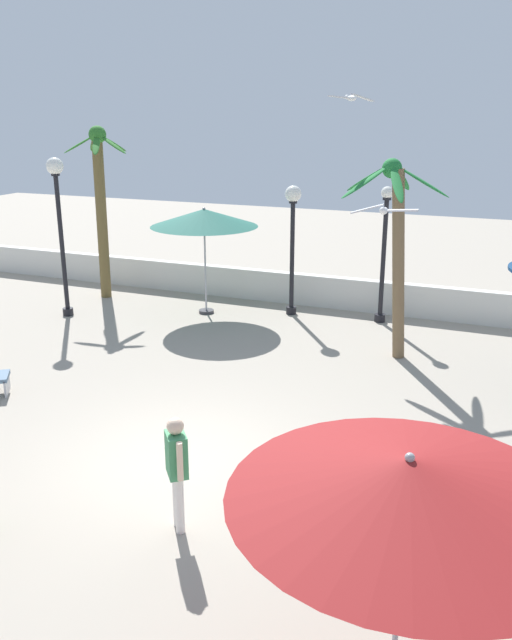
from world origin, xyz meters
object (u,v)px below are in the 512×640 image
Objects in this scene: palm_tree_0 at (396,235)px; palm_tree_1 at (101,196)px; lamp_post_0 at (384,249)px; guest_1 at (177,463)px; patio_umbrella_3 at (408,481)px; lamp_post_3 at (293,228)px; patio_umbrella_0 at (204,218)px; seagull_0 at (384,210)px; lamp_post_2 at (59,210)px; seagull_1 at (351,98)px.

palm_tree_0 is 8.97m from palm_tree_1.
lamp_post_0 is 10.00m from guest_1.
patio_umbrella_3 is 9.50m from palm_tree_0.
lamp_post_3 reaches higher than guest_1.
patio_umbrella_0 is 0.83× the size of lamp_post_3.
seagull_0 reaches higher than guest_1.
lamp_post_2 is at bearing -154.43° from patio_umbrella_0.
lamp_post_0 is 0.84× the size of lamp_post_2.
lamp_post_0 reaches higher than lamp_post_3.
patio_umbrella_3 is 2.71× the size of seagull_1.
palm_tree_0 is 1.04× the size of lamp_post_2.
lamp_post_3 is at bearing 19.79° from patio_umbrella_0.
patio_umbrella_3 is at bearing -46.22° from palm_tree_1.
palm_tree_1 is at bearing 168.59° from palm_tree_0.
seagull_0 reaches higher than patio_umbrella_0.
lamp_post_0 is 3.91m from seagull_1.
seagull_0 is 5.19m from seagull_1.
lamp_post_2 reaches higher than guest_1.
seagull_0 reaches higher than patio_umbrella_3.
palm_tree_1 is (-8.78, 1.77, 0.24)m from palm_tree_0.
lamp_post_3 is at bearing 4.48° from palm_tree_1.
palm_tree_0 is 2.71× the size of guest_1.
seagull_1 is at bearing -31.23° from lamp_post_3.
patio_umbrella_0 is at bearing 165.00° from palm_tree_0.
palm_tree_1 reaches higher than palm_tree_0.
palm_tree_1 reaches higher than guest_1.
seagull_1 reaches higher than lamp_post_0.
palm_tree_0 is 3.50m from seagull_0.
palm_tree_1 reaches higher than seagull_0.
patio_umbrella_3 is at bearing -40.82° from lamp_post_2.
patio_umbrella_0 is 5.50m from palm_tree_0.
seagull_1 is (7.37, -0.58, 2.59)m from palm_tree_1.
palm_tree_0 is 7.81m from guest_1.
lamp_post_3 is at bearing 100.58° from guest_1.
palm_tree_0 is at bearing 80.19° from guest_1.
seagull_0 is at bearing -58.01° from lamp_post_3.
patio_umbrella_0 is 4.91m from seagull_1.
seagull_1 is (-3.26, 10.51, 3.11)m from patio_umbrella_3.
lamp_post_0 is 8.48m from lamp_post_2.
patio_umbrella_3 is 0.84× the size of lamp_post_3.
palm_tree_1 is at bearing 174.27° from patio_umbrella_0.
seagull_1 reaches higher than patio_umbrella_0.
seagull_0 is (9.14, -5.11, 0.75)m from palm_tree_1.
seagull_0 is (5.67, -4.76, 1.14)m from patio_umbrella_0.
lamp_post_2 reaches higher than patio_umbrella_3.
lamp_post_3 is 3.18× the size of seagull_0.
lamp_post_0 is at bearing 102.25° from patio_umbrella_3.
lamp_post_3 is (-4.95, 11.54, -0.12)m from patio_umbrella_3.
seagull_1 is at bearing 10.78° from lamp_post_2.
patio_umbrella_0 is at bearing -5.73° from palm_tree_1.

